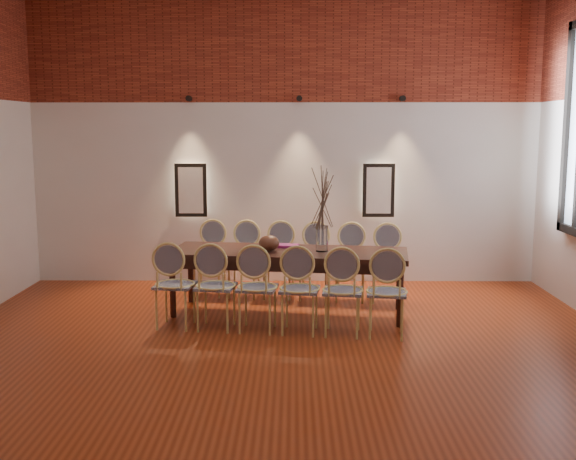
{
  "coord_description": "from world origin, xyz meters",
  "views": [
    {
      "loc": [
        0.13,
        -5.86,
        2.16
      ],
      "look_at": [
        0.06,
        1.41,
        1.05
      ],
      "focal_mm": 42.0,
      "sensor_mm": 36.0,
      "label": 1
    }
  ],
  "objects_px": {
    "chair_near_c": "(257,288)",
    "chair_near_d": "(300,289)",
    "chair_near_e": "(343,291)",
    "vase": "(322,238)",
    "chair_far_d": "(314,262)",
    "chair_far_c": "(279,261)",
    "bowl": "(269,243)",
    "chair_near_f": "(387,292)",
    "chair_near_a": "(175,285)",
    "chair_far_b": "(244,260)",
    "chair_far_a": "(210,259)",
    "chair_near_b": "(216,286)",
    "dining_table": "(288,282)",
    "chair_far_e": "(350,264)",
    "chair_far_f": "(387,265)",
    "book": "(288,246)"
  },
  "relations": [
    {
      "from": "chair_far_b",
      "to": "chair_near_c",
      "type": "bearing_deg",
      "value": 107.57
    },
    {
      "from": "chair_far_a",
      "to": "chair_far_f",
      "type": "relative_size",
      "value": 1.0
    },
    {
      "from": "chair_near_e",
      "to": "chair_far_d",
      "type": "xyz_separation_m",
      "value": [
        -0.25,
        1.49,
        0.0
      ]
    },
    {
      "from": "chair_far_b",
      "to": "chair_far_e",
      "type": "height_order",
      "value": "same"
    },
    {
      "from": "chair_far_c",
      "to": "bowl",
      "type": "distance_m",
      "value": 0.85
    },
    {
      "from": "chair_far_f",
      "to": "chair_near_a",
      "type": "bearing_deg",
      "value": 32.28
    },
    {
      "from": "chair_near_c",
      "to": "chair_near_d",
      "type": "height_order",
      "value": "same"
    },
    {
      "from": "chair_near_a",
      "to": "chair_far_f",
      "type": "xyz_separation_m",
      "value": [
        2.45,
        1.11,
        0.0
      ]
    },
    {
      "from": "chair_far_d",
      "to": "bowl",
      "type": "bearing_deg",
      "value": 59.9
    },
    {
      "from": "chair_near_a",
      "to": "chair_near_f",
      "type": "distance_m",
      "value": 2.28
    },
    {
      "from": "dining_table",
      "to": "chair_far_e",
      "type": "distance_m",
      "value": 1.0
    },
    {
      "from": "dining_table",
      "to": "chair_near_b",
      "type": "distance_m",
      "value": 1.0
    },
    {
      "from": "chair_far_c",
      "to": "chair_far_e",
      "type": "height_order",
      "value": "same"
    },
    {
      "from": "chair_far_a",
      "to": "book",
      "type": "distance_m",
      "value": 1.24
    },
    {
      "from": "chair_far_b",
      "to": "chair_far_e",
      "type": "bearing_deg",
      "value": 180.0
    },
    {
      "from": "chair_far_f",
      "to": "chair_near_c",
      "type": "bearing_deg",
      "value": 46.48
    },
    {
      "from": "chair_near_f",
      "to": "chair_far_c",
      "type": "bearing_deg",
      "value": 133.52
    },
    {
      "from": "chair_near_a",
      "to": "chair_near_e",
      "type": "height_order",
      "value": "same"
    },
    {
      "from": "chair_near_c",
      "to": "vase",
      "type": "xyz_separation_m",
      "value": [
        0.71,
        0.63,
        0.43
      ]
    },
    {
      "from": "chair_far_e",
      "to": "chair_near_f",
      "type": "bearing_deg",
      "value": 107.57
    },
    {
      "from": "chair_near_e",
      "to": "chair_far_c",
      "type": "relative_size",
      "value": 1.0
    },
    {
      "from": "chair_far_d",
      "to": "chair_near_c",
      "type": "bearing_deg",
      "value": 72.43
    },
    {
      "from": "chair_far_e",
      "to": "chair_far_f",
      "type": "distance_m",
      "value": 0.46
    },
    {
      "from": "chair_far_a",
      "to": "bowl",
      "type": "xyz_separation_m",
      "value": [
        0.81,
        -0.89,
        0.37
      ]
    },
    {
      "from": "chair_far_b",
      "to": "vase",
      "type": "relative_size",
      "value": 3.13
    },
    {
      "from": "chair_near_f",
      "to": "chair_near_a",
      "type": "bearing_deg",
      "value": -180.0
    },
    {
      "from": "chair_near_c",
      "to": "chair_far_c",
      "type": "relative_size",
      "value": 1.0
    },
    {
      "from": "chair_far_a",
      "to": "chair_far_c",
      "type": "height_order",
      "value": "same"
    },
    {
      "from": "chair_near_d",
      "to": "chair_far_b",
      "type": "distance_m",
      "value": 1.7
    },
    {
      "from": "chair_near_f",
      "to": "chair_far_b",
      "type": "bearing_deg",
      "value": 141.7
    },
    {
      "from": "chair_near_b",
      "to": "bowl",
      "type": "xyz_separation_m",
      "value": [
        0.55,
        0.6,
        0.37
      ]
    },
    {
      "from": "chair_far_b",
      "to": "bowl",
      "type": "height_order",
      "value": "chair_far_b"
    },
    {
      "from": "dining_table",
      "to": "chair_near_d",
      "type": "relative_size",
      "value": 2.91
    },
    {
      "from": "chair_near_f",
      "to": "vase",
      "type": "relative_size",
      "value": 3.13
    },
    {
      "from": "chair_near_c",
      "to": "chair_far_e",
      "type": "distance_m",
      "value": 1.7
    },
    {
      "from": "chair_near_e",
      "to": "chair_far_b",
      "type": "bearing_deg",
      "value": 133.52
    },
    {
      "from": "chair_far_a",
      "to": "chair_near_b",
      "type": "bearing_deg",
      "value": 107.57
    },
    {
      "from": "chair_near_e",
      "to": "dining_table",
      "type": "bearing_deg",
      "value": 133.52
    },
    {
      "from": "chair_near_a",
      "to": "chair_far_a",
      "type": "relative_size",
      "value": 1.0
    },
    {
      "from": "chair_near_f",
      "to": "chair_far_d",
      "type": "relative_size",
      "value": 1.0
    },
    {
      "from": "chair_near_d",
      "to": "chair_far_c",
      "type": "height_order",
      "value": "same"
    },
    {
      "from": "chair_near_b",
      "to": "chair_far_c",
      "type": "xyz_separation_m",
      "value": [
        0.65,
        1.36,
        0.0
      ]
    },
    {
      "from": "chair_near_c",
      "to": "book",
      "type": "xyz_separation_m",
      "value": [
        0.31,
        0.9,
        0.3
      ]
    },
    {
      "from": "chair_near_d",
      "to": "bowl",
      "type": "bearing_deg",
      "value": 123.68
    },
    {
      "from": "chair_near_b",
      "to": "chair_far_d",
      "type": "xyz_separation_m",
      "value": [
        1.1,
        1.3,
        0.0
      ]
    },
    {
      "from": "dining_table",
      "to": "bowl",
      "type": "distance_m",
      "value": 0.52
    },
    {
      "from": "chair_near_c",
      "to": "book",
      "type": "relative_size",
      "value": 3.62
    },
    {
      "from": "chair_near_a",
      "to": "chair_far_b",
      "type": "bearing_deg",
      "value": 72.43
    },
    {
      "from": "chair_near_e",
      "to": "chair_far_a",
      "type": "distance_m",
      "value": 2.32
    },
    {
      "from": "chair_near_e",
      "to": "vase",
      "type": "height_order",
      "value": "vase"
    }
  ]
}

